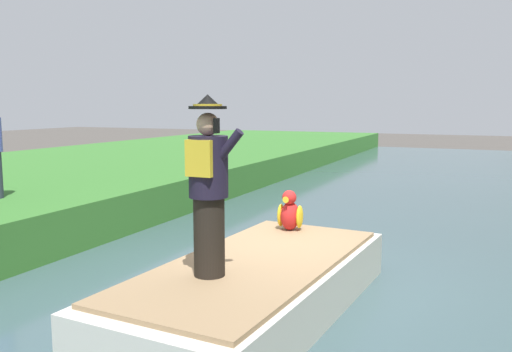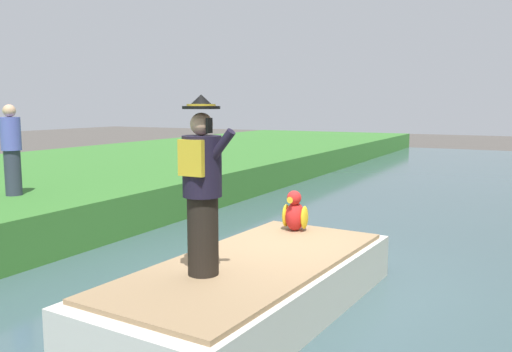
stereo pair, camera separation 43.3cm
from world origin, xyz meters
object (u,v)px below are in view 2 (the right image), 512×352
Objects in this scene: parrot_plush at (295,213)px; person_bystander at (12,150)px; boat at (253,287)px; person_pirate at (202,186)px.

person_bystander is at bearing -174.94° from parrot_plush.
boat is 1.42m from person_pirate.
parrot_plush is (-0.16, 1.55, 0.55)m from boat.
person_pirate is (-0.22, -0.68, 1.23)m from boat.
boat is 2.33× the size of person_pirate.
boat is at bearing 74.91° from person_pirate.
parrot_plush is at bearing 91.26° from person_pirate.
parrot_plush is 0.36× the size of person_bystander.
person_pirate reaches higher than parrot_plush.
person_pirate reaches higher than boat.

